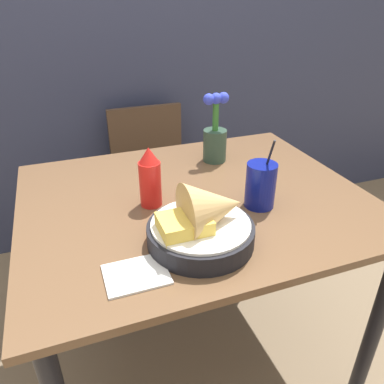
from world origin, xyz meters
The scene contains 9 objects.
ground_plane centered at (0.00, 0.00, 0.00)m, with size 12.00×12.00×0.00m, color #7A664C.
wall_window centered at (0.00, 1.06, 1.30)m, with size 7.00×0.06×2.60m.
dining_table centered at (0.00, 0.00, 0.67)m, with size 1.10×0.90×0.77m.
chair_far_window centered at (0.06, 0.83, 0.49)m, with size 0.40×0.40×0.82m.
food_basket centered at (-0.06, -0.24, 0.83)m, with size 0.28×0.28×0.18m.
ketchup_bottle centered at (-0.15, 0.00, 0.86)m, with size 0.07×0.07×0.19m.
drink_cup centered at (0.17, -0.12, 0.84)m, with size 0.09×0.09×0.22m.
flower_vase centered at (0.17, 0.25, 0.87)m, with size 0.10×0.09×0.26m.
napkin centered at (-0.27, -0.31, 0.77)m, with size 0.15×0.12×0.01m.
Camera 1 is at (-0.38, -0.99, 1.37)m, focal length 35.00 mm.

